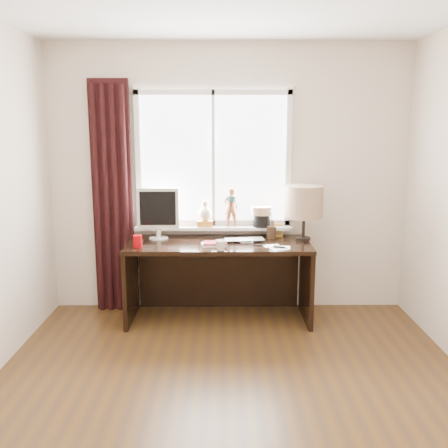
{
  "coord_description": "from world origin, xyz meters",
  "views": [
    {
      "loc": [
        -0.07,
        -2.88,
        1.81
      ],
      "look_at": [
        -0.05,
        1.25,
        1.0
      ],
      "focal_mm": 40.0,
      "sensor_mm": 36.0,
      "label": 1
    }
  ],
  "objects_px": {
    "desk": "(219,265)",
    "monitor": "(158,210)",
    "red_cup": "(138,241)",
    "mug": "(221,245)",
    "laptop": "(245,240)",
    "table_lamp": "(304,202)"
  },
  "relations": [
    {
      "from": "laptop",
      "to": "red_cup",
      "type": "xyz_separation_m",
      "value": [
        -0.97,
        -0.2,
        0.04
      ]
    },
    {
      "from": "monitor",
      "to": "table_lamp",
      "type": "relative_size",
      "value": 0.94
    },
    {
      "from": "laptop",
      "to": "desk",
      "type": "xyz_separation_m",
      "value": [
        -0.25,
        0.06,
        -0.26
      ]
    },
    {
      "from": "red_cup",
      "to": "monitor",
      "type": "distance_m",
      "value": 0.42
    },
    {
      "from": "table_lamp",
      "to": "monitor",
      "type": "bearing_deg",
      "value": 177.13
    },
    {
      "from": "monitor",
      "to": "table_lamp",
      "type": "height_order",
      "value": "table_lamp"
    },
    {
      "from": "laptop",
      "to": "table_lamp",
      "type": "bearing_deg",
      "value": -1.26
    },
    {
      "from": "mug",
      "to": "red_cup",
      "type": "height_order",
      "value": "red_cup"
    },
    {
      "from": "monitor",
      "to": "red_cup",
      "type": "bearing_deg",
      "value": -114.62
    },
    {
      "from": "monitor",
      "to": "mug",
      "type": "bearing_deg",
      "value": -37.25
    },
    {
      "from": "laptop",
      "to": "table_lamp",
      "type": "distance_m",
      "value": 0.66
    },
    {
      "from": "laptop",
      "to": "desk",
      "type": "height_order",
      "value": "laptop"
    },
    {
      "from": "table_lamp",
      "to": "desk",
      "type": "bearing_deg",
      "value": 179.07
    },
    {
      "from": "laptop",
      "to": "monitor",
      "type": "xyz_separation_m",
      "value": [
        -0.82,
        0.12,
        0.26
      ]
    },
    {
      "from": "mug",
      "to": "desk",
      "type": "distance_m",
      "value": 0.49
    },
    {
      "from": "desk",
      "to": "monitor",
      "type": "xyz_separation_m",
      "value": [
        -0.57,
        0.06,
        0.52
      ]
    },
    {
      "from": "red_cup",
      "to": "monitor",
      "type": "xyz_separation_m",
      "value": [
        0.15,
        0.32,
        0.22
      ]
    },
    {
      "from": "mug",
      "to": "red_cup",
      "type": "xyz_separation_m",
      "value": [
        -0.74,
        0.13,
        0.0
      ]
    },
    {
      "from": "laptop",
      "to": "table_lamp",
      "type": "relative_size",
      "value": 0.7
    },
    {
      "from": "red_cup",
      "to": "desk",
      "type": "distance_m",
      "value": 0.82
    },
    {
      "from": "red_cup",
      "to": "desk",
      "type": "height_order",
      "value": "red_cup"
    },
    {
      "from": "red_cup",
      "to": "monitor",
      "type": "relative_size",
      "value": 0.22
    }
  ]
}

